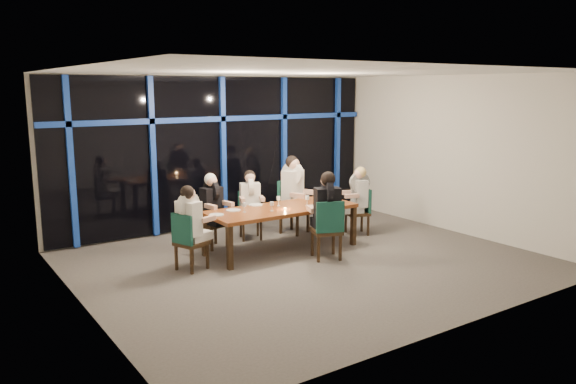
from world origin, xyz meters
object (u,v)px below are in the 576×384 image
at_px(diner_far_right, 294,183).
at_px(wine_bottle, 332,194).
at_px(diner_far_mid, 250,195).
at_px(diner_end_right, 358,191).
at_px(dining_table, 281,211).
at_px(diner_end_left, 190,215).
at_px(chair_far_left, 211,219).
at_px(chair_end_right, 361,209).
at_px(chair_end_left, 187,239).
at_px(diner_far_left, 213,200).
at_px(chair_far_mid, 250,212).
at_px(diner_near_mid, 327,202).
at_px(chair_near_mid, 328,227).
at_px(chair_far_right, 291,203).
at_px(water_pitcher, 323,198).

xyz_separation_m(diner_far_right, wine_bottle, (0.20, -0.91, -0.09)).
height_order(diner_far_mid, diner_end_right, diner_end_right).
bearing_deg(dining_table, diner_end_left, -176.74).
height_order(chair_far_left, wine_bottle, wine_bottle).
bearing_deg(wine_bottle, chair_end_right, 9.37).
xyz_separation_m(chair_end_left, diner_end_left, (0.07, 0.03, 0.36)).
distance_m(chair_end_left, chair_end_right, 3.66).
relative_size(dining_table, diner_end_right, 3.02).
bearing_deg(diner_end_right, diner_far_left, -84.98).
distance_m(chair_far_mid, diner_near_mid, 1.91).
bearing_deg(diner_end_left, chair_near_mid, -130.50).
distance_m(chair_end_right, diner_far_left, 2.87).
distance_m(chair_far_mid, diner_far_left, 0.96).
distance_m(chair_far_left, diner_near_mid, 2.15).
bearing_deg(chair_far_right, water_pitcher, -116.32).
distance_m(chair_near_mid, water_pitcher, 0.85).
height_order(chair_end_right, diner_far_right, diner_far_right).
xyz_separation_m(dining_table, chair_end_right, (1.86, 0.06, -0.19)).
xyz_separation_m(chair_far_right, diner_far_right, (0.03, -0.08, 0.40)).
bearing_deg(diner_far_right, diner_end_right, -60.62).
xyz_separation_m(chair_far_left, diner_end_right, (2.69, -0.79, 0.35)).
relative_size(diner_end_left, diner_near_mid, 0.91).
distance_m(chair_far_left, diner_far_mid, 0.91).
bearing_deg(diner_near_mid, chair_end_right, -129.37).
bearing_deg(chair_far_right, dining_table, -153.61).
height_order(chair_far_left, diner_end_left, diner_end_left).
xyz_separation_m(chair_near_mid, water_pitcher, (0.42, 0.67, 0.31)).
height_order(diner_end_left, diner_near_mid, diner_near_mid).
height_order(chair_far_right, chair_end_left, chair_far_right).
bearing_deg(chair_end_left, chair_far_right, -87.67).
distance_m(chair_end_left, wine_bottle, 2.87).
relative_size(chair_far_left, diner_far_left, 1.03).
height_order(dining_table, chair_far_mid, chair_far_mid).
distance_m(chair_far_left, chair_end_right, 2.88).
xyz_separation_m(dining_table, diner_far_left, (-0.89, 0.80, 0.17)).
relative_size(chair_far_right, diner_far_mid, 1.20).
relative_size(chair_end_left, chair_near_mid, 0.91).
bearing_deg(diner_far_left, chair_end_left, -144.28).
xyz_separation_m(chair_far_mid, chair_end_right, (1.89, -0.95, 0.01)).
xyz_separation_m(dining_table, diner_far_mid, (-0.06, 0.94, 0.15)).
bearing_deg(diner_far_left, diner_far_mid, -0.96).
xyz_separation_m(diner_far_right, diner_end_left, (-2.57, -0.93, -0.11)).
bearing_deg(water_pitcher, diner_near_mid, -113.80).
bearing_deg(dining_table, chair_near_mid, -70.40).
distance_m(chair_far_right, diner_end_left, 2.75).
bearing_deg(dining_table, chair_far_left, 135.88).
height_order(chair_end_right, wine_bottle, wine_bottle).
height_order(chair_far_left, diner_end_right, diner_end_right).
relative_size(dining_table, chair_near_mid, 2.63).
bearing_deg(chair_near_mid, chair_end_left, 1.08).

